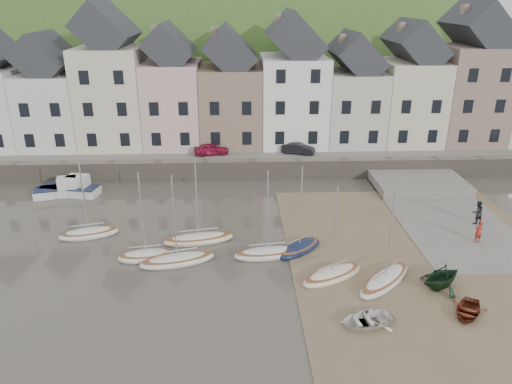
{
  "coord_description": "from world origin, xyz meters",
  "views": [
    {
      "loc": [
        -1.27,
        -26.64,
        16.18
      ],
      "look_at": [
        0.0,
        6.0,
        3.0
      ],
      "focal_mm": 34.23,
      "sensor_mm": 36.0,
      "label": 1
    }
  ],
  "objects_px": {
    "rowboat_red": "(467,311)",
    "person_dark": "(477,212)",
    "car_right": "(298,148)",
    "sailboat_0": "(89,233)",
    "rowboat_white": "(366,319)",
    "rowboat_green": "(441,276)",
    "person_red": "(479,231)",
    "car_left": "(211,149)"
  },
  "relations": [
    {
      "from": "rowboat_red",
      "to": "person_dark",
      "type": "height_order",
      "value": "person_dark"
    },
    {
      "from": "car_right",
      "to": "person_dark",
      "type": "bearing_deg",
      "value": -119.42
    },
    {
      "from": "sailboat_0",
      "to": "rowboat_white",
      "type": "xyz_separation_m",
      "value": [
        17.45,
        -10.93,
        0.1
      ]
    },
    {
      "from": "rowboat_green",
      "to": "person_red",
      "type": "xyz_separation_m",
      "value": [
        4.8,
        5.49,
        0.12
      ]
    },
    {
      "from": "rowboat_green",
      "to": "car_right",
      "type": "distance_m",
      "value": 22.64
    },
    {
      "from": "rowboat_green",
      "to": "rowboat_red",
      "type": "bearing_deg",
      "value": -18.93
    },
    {
      "from": "rowboat_white",
      "to": "rowboat_red",
      "type": "height_order",
      "value": "rowboat_white"
    },
    {
      "from": "sailboat_0",
      "to": "person_dark",
      "type": "xyz_separation_m",
      "value": [
        28.83,
        0.84,
        0.77
      ]
    },
    {
      "from": "sailboat_0",
      "to": "rowboat_white",
      "type": "bearing_deg",
      "value": -32.06
    },
    {
      "from": "rowboat_green",
      "to": "rowboat_red",
      "type": "relative_size",
      "value": 1.12
    },
    {
      "from": "rowboat_green",
      "to": "person_dark",
      "type": "xyz_separation_m",
      "value": [
        6.09,
        8.46,
        0.21
      ]
    },
    {
      "from": "rowboat_red",
      "to": "car_right",
      "type": "height_order",
      "value": "car_right"
    },
    {
      "from": "person_red",
      "to": "sailboat_0",
      "type": "bearing_deg",
      "value": -22.32
    },
    {
      "from": "person_dark",
      "to": "car_left",
      "type": "relative_size",
      "value": 0.54
    },
    {
      "from": "rowboat_red",
      "to": "car_right",
      "type": "relative_size",
      "value": 0.79
    },
    {
      "from": "rowboat_red",
      "to": "rowboat_green",
      "type": "bearing_deg",
      "value": 133.18
    },
    {
      "from": "rowboat_white",
      "to": "car_right",
      "type": "distance_m",
      "value": 25.19
    },
    {
      "from": "rowboat_white",
      "to": "person_dark",
      "type": "relative_size",
      "value": 1.63
    },
    {
      "from": "rowboat_white",
      "to": "car_left",
      "type": "xyz_separation_m",
      "value": [
        -9.21,
        25.12,
        1.81
      ]
    },
    {
      "from": "person_red",
      "to": "car_right",
      "type": "bearing_deg",
      "value": -74.66
    },
    {
      "from": "person_red",
      "to": "car_left",
      "type": "height_order",
      "value": "car_left"
    },
    {
      "from": "rowboat_white",
      "to": "car_right",
      "type": "xyz_separation_m",
      "value": [
        -0.62,
        25.12,
        1.78
      ]
    },
    {
      "from": "car_right",
      "to": "sailboat_0",
      "type": "bearing_deg",
      "value": 148.79
    },
    {
      "from": "rowboat_white",
      "to": "rowboat_green",
      "type": "distance_m",
      "value": 6.25
    },
    {
      "from": "rowboat_white",
      "to": "rowboat_red",
      "type": "bearing_deg",
      "value": 83.35
    },
    {
      "from": "rowboat_green",
      "to": "car_left",
      "type": "bearing_deg",
      "value": -174.4
    },
    {
      "from": "sailboat_0",
      "to": "person_red",
      "type": "bearing_deg",
      "value": -4.44
    },
    {
      "from": "person_red",
      "to": "car_left",
      "type": "bearing_deg",
      "value": -58.14
    },
    {
      "from": "person_dark",
      "to": "sailboat_0",
      "type": "bearing_deg",
      "value": -13.12
    },
    {
      "from": "sailboat_0",
      "to": "rowboat_green",
      "type": "xyz_separation_m",
      "value": [
        22.73,
        -7.62,
        0.56
      ]
    },
    {
      "from": "person_dark",
      "to": "person_red",
      "type": "bearing_deg",
      "value": 51.63
    },
    {
      "from": "rowboat_white",
      "to": "person_red",
      "type": "relative_size",
      "value": 1.79
    },
    {
      "from": "person_dark",
      "to": "car_right",
      "type": "xyz_separation_m",
      "value": [
        -11.99,
        13.36,
        1.11
      ]
    },
    {
      "from": "rowboat_red",
      "to": "rowboat_white",
      "type": "bearing_deg",
      "value": -139.89
    },
    {
      "from": "rowboat_red",
      "to": "car_right",
      "type": "xyz_separation_m",
      "value": [
        -6.33,
        24.52,
        1.82
      ]
    },
    {
      "from": "rowboat_white",
      "to": "person_dark",
      "type": "bearing_deg",
      "value": 123.32
    },
    {
      "from": "person_dark",
      "to": "car_left",
      "type": "bearing_deg",
      "value": -47.76
    },
    {
      "from": "person_dark",
      "to": "car_right",
      "type": "height_order",
      "value": "car_right"
    },
    {
      "from": "car_right",
      "to": "rowboat_green",
      "type": "bearing_deg",
      "value": -146.21
    },
    {
      "from": "person_dark",
      "to": "car_left",
      "type": "distance_m",
      "value": 24.56
    },
    {
      "from": "person_red",
      "to": "car_right",
      "type": "height_order",
      "value": "car_right"
    },
    {
      "from": "rowboat_green",
      "to": "rowboat_red",
      "type": "distance_m",
      "value": 2.79
    }
  ]
}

